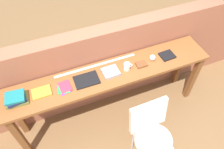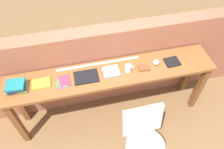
{
  "view_description": "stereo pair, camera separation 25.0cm",
  "coord_description": "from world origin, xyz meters",
  "px_view_note": "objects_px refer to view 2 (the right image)",
  "views": [
    {
      "loc": [
        -0.6,
        -1.25,
        2.81
      ],
      "look_at": [
        0.0,
        0.25,
        0.9
      ],
      "focal_mm": 35.0,
      "sensor_mm": 36.0,
      "label": 1
    },
    {
      "loc": [
        -0.36,
        -1.33,
        2.81
      ],
      "look_at": [
        0.0,
        0.25,
        0.9
      ],
      "focal_mm": 35.0,
      "sensor_mm": 36.0,
      "label": 2
    }
  ],
  "objects_px": {
    "mug": "(128,68)",
    "chair_white_moulded": "(144,137)",
    "pamphlet_pile_colourful": "(63,82)",
    "sports_ball_small": "(156,62)",
    "book_stack_leftmost": "(16,87)",
    "magazine_cycling": "(41,84)",
    "leather_journal_brown": "(144,68)",
    "book_open_centre": "(86,77)",
    "book_repair_rightmost": "(172,62)"
  },
  "relations": [
    {
      "from": "chair_white_moulded",
      "to": "book_stack_leftmost",
      "type": "xyz_separation_m",
      "value": [
        -1.27,
        0.7,
        0.4
      ]
    },
    {
      "from": "chair_white_moulded",
      "to": "sports_ball_small",
      "type": "height_order",
      "value": "sports_ball_small"
    },
    {
      "from": "chair_white_moulded",
      "to": "magazine_cycling",
      "type": "distance_m",
      "value": 1.29
    },
    {
      "from": "pamphlet_pile_colourful",
      "to": "book_stack_leftmost",
      "type": "bearing_deg",
      "value": 178.24
    },
    {
      "from": "chair_white_moulded",
      "to": "book_repair_rightmost",
      "type": "relative_size",
      "value": 5.12
    },
    {
      "from": "magazine_cycling",
      "to": "book_repair_rightmost",
      "type": "relative_size",
      "value": 1.17
    },
    {
      "from": "mug",
      "to": "chair_white_moulded",
      "type": "bearing_deg",
      "value": -88.71
    },
    {
      "from": "book_stack_leftmost",
      "to": "magazine_cycling",
      "type": "xyz_separation_m",
      "value": [
        0.26,
        0.01,
        -0.04
      ]
    },
    {
      "from": "book_repair_rightmost",
      "to": "pamphlet_pile_colourful",
      "type": "bearing_deg",
      "value": 178.12
    },
    {
      "from": "magazine_cycling",
      "to": "leather_journal_brown",
      "type": "relative_size",
      "value": 1.57
    },
    {
      "from": "book_repair_rightmost",
      "to": "chair_white_moulded",
      "type": "bearing_deg",
      "value": -130.32
    },
    {
      "from": "sports_ball_small",
      "to": "mug",
      "type": "bearing_deg",
      "value": -175.82
    },
    {
      "from": "book_stack_leftmost",
      "to": "book_repair_rightmost",
      "type": "relative_size",
      "value": 1.35
    },
    {
      "from": "book_stack_leftmost",
      "to": "mug",
      "type": "height_order",
      "value": "book_stack_leftmost"
    },
    {
      "from": "book_stack_leftmost",
      "to": "chair_white_moulded",
      "type": "bearing_deg",
      "value": -28.71
    },
    {
      "from": "book_stack_leftmost",
      "to": "sports_ball_small",
      "type": "relative_size",
      "value": 3.25
    },
    {
      "from": "magazine_cycling",
      "to": "book_open_centre",
      "type": "bearing_deg",
      "value": -2.2
    },
    {
      "from": "book_open_centre",
      "to": "sports_ball_small",
      "type": "relative_size",
      "value": 3.81
    },
    {
      "from": "leather_journal_brown",
      "to": "sports_ball_small",
      "type": "xyz_separation_m",
      "value": [
        0.16,
        0.03,
        0.02
      ]
    },
    {
      "from": "chair_white_moulded",
      "to": "magazine_cycling",
      "type": "xyz_separation_m",
      "value": [
        -1.01,
        0.71,
        0.36
      ]
    },
    {
      "from": "chair_white_moulded",
      "to": "leather_journal_brown",
      "type": "xyz_separation_m",
      "value": [
        0.17,
        0.68,
        0.37
      ]
    },
    {
      "from": "book_open_centre",
      "to": "sports_ball_small",
      "type": "xyz_separation_m",
      "value": [
        0.85,
        0.01,
        0.03
      ]
    },
    {
      "from": "chair_white_moulded",
      "to": "leather_journal_brown",
      "type": "relative_size",
      "value": 6.86
    },
    {
      "from": "book_stack_leftmost",
      "to": "sports_ball_small",
      "type": "height_order",
      "value": "book_stack_leftmost"
    },
    {
      "from": "magazine_cycling",
      "to": "leather_journal_brown",
      "type": "xyz_separation_m",
      "value": [
        1.19,
        -0.03,
        0.0
      ]
    },
    {
      "from": "pamphlet_pile_colourful",
      "to": "book_open_centre",
      "type": "xyz_separation_m",
      "value": [
        0.26,
        0.01,
        0.0
      ]
    },
    {
      "from": "book_stack_leftmost",
      "to": "pamphlet_pile_colourful",
      "type": "relative_size",
      "value": 1.23
    },
    {
      "from": "magazine_cycling",
      "to": "book_open_centre",
      "type": "height_order",
      "value": "same"
    },
    {
      "from": "book_stack_leftmost",
      "to": "book_open_centre",
      "type": "distance_m",
      "value": 0.76
    },
    {
      "from": "book_open_centre",
      "to": "book_stack_leftmost",
      "type": "bearing_deg",
      "value": -179.46
    },
    {
      "from": "mug",
      "to": "sports_ball_small",
      "type": "distance_m",
      "value": 0.35
    },
    {
      "from": "magazine_cycling",
      "to": "sports_ball_small",
      "type": "bearing_deg",
      "value": -0.37
    },
    {
      "from": "chair_white_moulded",
      "to": "sports_ball_small",
      "type": "relative_size",
      "value": 12.29
    },
    {
      "from": "book_stack_leftmost",
      "to": "leather_journal_brown",
      "type": "xyz_separation_m",
      "value": [
        1.44,
        -0.02,
        -0.03
      ]
    },
    {
      "from": "pamphlet_pile_colourful",
      "to": "leather_journal_brown",
      "type": "bearing_deg",
      "value": -0.09
    },
    {
      "from": "chair_white_moulded",
      "to": "book_repair_rightmost",
      "type": "distance_m",
      "value": 0.95
    },
    {
      "from": "book_open_centre",
      "to": "mug",
      "type": "xyz_separation_m",
      "value": [
        0.5,
        -0.01,
        0.04
      ]
    },
    {
      "from": "pamphlet_pile_colourful",
      "to": "leather_journal_brown",
      "type": "distance_m",
      "value": 0.95
    },
    {
      "from": "chair_white_moulded",
      "to": "leather_journal_brown",
      "type": "distance_m",
      "value": 0.79
    },
    {
      "from": "pamphlet_pile_colourful",
      "to": "sports_ball_small",
      "type": "xyz_separation_m",
      "value": [
        1.11,
        0.03,
        0.03
      ]
    },
    {
      "from": "pamphlet_pile_colourful",
      "to": "sports_ball_small",
      "type": "relative_size",
      "value": 2.64
    },
    {
      "from": "magazine_cycling",
      "to": "chair_white_moulded",
      "type": "bearing_deg",
      "value": -35.27
    },
    {
      "from": "magazine_cycling",
      "to": "pamphlet_pile_colourful",
      "type": "height_order",
      "value": "magazine_cycling"
    },
    {
      "from": "book_stack_leftmost",
      "to": "book_open_centre",
      "type": "relative_size",
      "value": 0.85
    },
    {
      "from": "chair_white_moulded",
      "to": "book_open_centre",
      "type": "bearing_deg",
      "value": 126.5
    },
    {
      "from": "chair_white_moulded",
      "to": "pamphlet_pile_colourful",
      "type": "bearing_deg",
      "value": 138.67
    },
    {
      "from": "book_open_centre",
      "to": "leather_journal_brown",
      "type": "bearing_deg",
      "value": -0.47
    },
    {
      "from": "book_stack_leftmost",
      "to": "leather_journal_brown",
      "type": "height_order",
      "value": "book_stack_leftmost"
    },
    {
      "from": "book_stack_leftmost",
      "to": "mug",
      "type": "bearing_deg",
      "value": -0.61
    },
    {
      "from": "mug",
      "to": "pamphlet_pile_colourful",
      "type": "bearing_deg",
      "value": -179.85
    }
  ]
}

